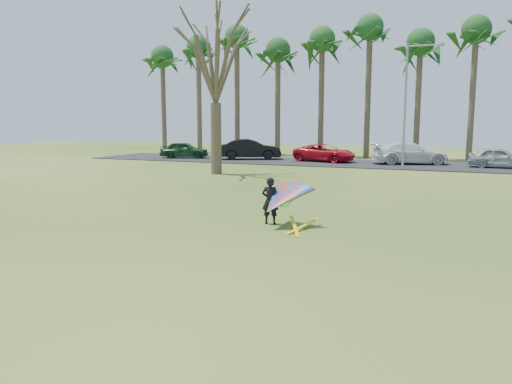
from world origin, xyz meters
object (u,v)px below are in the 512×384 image
at_px(car_3, 410,153).
at_px(car_1, 250,149).
at_px(streetlight, 408,100).
at_px(kite_flyer, 280,199).
at_px(car_4, 500,158).
at_px(bare_tree_left, 215,55).
at_px(car_2, 324,153).
at_px(car_0, 184,150).

bearing_deg(car_3, car_1, 71.91).
xyz_separation_m(streetlight, kite_flyer, (-1.57, -19.49, -3.63)).
distance_m(car_1, car_4, 18.10).
height_order(bare_tree_left, car_1, bare_tree_left).
distance_m(streetlight, car_2, 8.13).
height_order(car_0, car_4, car_0).
bearing_deg(car_1, kite_flyer, -179.19).
bearing_deg(car_2, car_3, -74.43).
xyz_separation_m(bare_tree_left, car_4, (15.85, 10.05, -6.19)).
distance_m(car_2, kite_flyer, 23.47).
bearing_deg(car_2, kite_flyer, -155.06).
bearing_deg(car_2, car_1, 104.84).
relative_size(car_3, kite_flyer, 2.23).
bearing_deg(car_0, car_3, -103.53).
relative_size(car_0, car_4, 1.02).
xyz_separation_m(bare_tree_left, car_1, (-2.25, 10.32, -6.05)).
relative_size(bare_tree_left, kite_flyer, 4.06).
bearing_deg(streetlight, car_1, 165.01).
bearing_deg(car_1, car_4, -115.45).
xyz_separation_m(car_0, car_2, (11.68, 1.01, -0.02)).
relative_size(bare_tree_left, car_1, 1.98).
bearing_deg(car_2, streetlight, -105.64).
height_order(car_0, kite_flyer, kite_flyer).
height_order(car_3, kite_flyer, kite_flyer).
bearing_deg(car_4, bare_tree_left, 125.54).
bearing_deg(car_3, car_2, 72.28).
bearing_deg(kite_flyer, streetlight, 85.39).
xyz_separation_m(bare_tree_left, streetlight, (10.16, 7.00, -2.45)).
relative_size(car_4, kite_flyer, 1.63).
height_order(car_1, car_4, car_1).
distance_m(car_3, kite_flyer, 23.28).
height_order(car_0, car_3, car_3).
xyz_separation_m(bare_tree_left, car_3, (10.07, 10.74, -6.08)).
bearing_deg(car_1, car_2, -113.03).
height_order(bare_tree_left, car_2, bare_tree_left).
relative_size(bare_tree_left, streetlight, 1.21).
distance_m(car_0, car_2, 11.73).
xyz_separation_m(bare_tree_left, kite_flyer, (8.59, -12.49, -6.08)).
height_order(car_0, car_1, car_1).
height_order(streetlight, kite_flyer, streetlight).
xyz_separation_m(streetlight, car_1, (-12.41, 3.32, -3.60)).
height_order(car_2, car_3, car_3).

